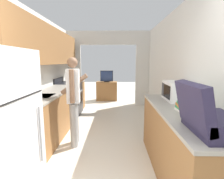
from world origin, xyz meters
TOP-DOWN VIEW (x-y plane):
  - wall_left at (-1.32, 2.44)m, footprint 0.38×7.48m
  - wall_right at (1.41, 1.94)m, footprint 0.06×7.48m
  - wall_far_with_doorway at (0.00, 5.11)m, footprint 3.16×0.06m
  - counter_left at (-1.08, 2.77)m, footprint 0.62×3.71m
  - counter_right at (1.08, 1.29)m, footprint 0.62×2.06m
  - range_oven at (-1.07, 4.04)m, footprint 0.66×0.78m
  - person at (-0.49, 2.16)m, footprint 0.51×0.40m
  - suitcase at (1.01, 0.58)m, footprint 0.46×0.55m
  - microwave at (1.19, 1.83)m, footprint 0.35×0.51m
  - book_stack at (1.11, 1.20)m, footprint 0.26×0.31m
  - tv_cabinet at (-0.09, 5.89)m, footprint 0.80×0.42m
  - television at (-0.09, 5.84)m, footprint 0.48×0.16m

SIDE VIEW (x-z plane):
  - tv_cabinet at x=-0.09m, z-range 0.00..0.73m
  - counter_right at x=1.08m, z-range 0.00..0.91m
  - counter_left at x=-1.08m, z-range 0.00..0.91m
  - range_oven at x=-1.07m, z-range -0.06..0.98m
  - person at x=-0.49m, z-range 0.05..1.63m
  - television at x=-0.09m, z-range 0.72..1.16m
  - book_stack at x=1.11m, z-range 0.91..1.02m
  - suitcase at x=1.01m, z-range 0.83..1.26m
  - microwave at x=1.19m, z-range 0.91..1.20m
  - wall_right at x=1.41m, z-range 0.00..2.50m
  - wall_far_with_doorway at x=0.00m, z-range 0.21..2.71m
  - wall_left at x=-1.32m, z-range 0.27..2.77m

